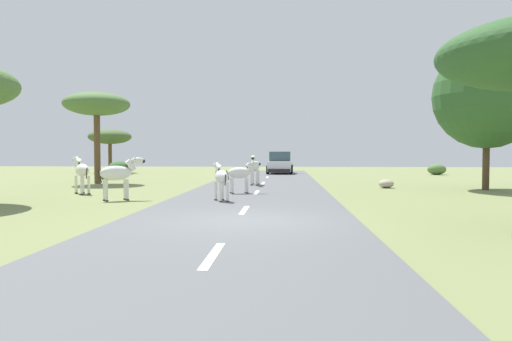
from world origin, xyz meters
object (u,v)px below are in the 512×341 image
zebra_2 (118,174)px  bush_3 (120,168)px  zebra_1 (221,177)px  rock_0 (386,184)px  tree_0 (110,137)px  bush_1 (106,176)px  zebra_4 (241,173)px  bush_2 (437,169)px  zebra_3 (81,171)px  tree_1 (487,96)px  zebra_0 (255,167)px  tree_3 (97,105)px  car_0 (280,163)px  rock_1 (115,173)px

zebra_2 → bush_3: zebra_2 is taller
zebra_1 → rock_0: size_ratio=1.93×
tree_0 → bush_1: 10.97m
zebra_1 → zebra_4: 3.08m
bush_2 → zebra_2: bearing=-130.8°
bush_3 → rock_0: (17.75, -12.74, -0.33)m
bush_2 → rock_0: size_ratio=1.94×
zebra_3 → tree_1: bearing=-31.5°
zebra_2 → bush_3: size_ratio=0.90×
tree_1 → bush_2: 15.60m
bush_3 → zebra_1: bearing=-61.7°
zebra_0 → bush_2: 18.62m
zebra_2 → zebra_4: 4.95m
zebra_1 → bush_2: zebra_1 is taller
zebra_0 → tree_1: size_ratio=0.25×
zebra_2 → tree_1: 16.54m
rock_0 → bush_1: bearing=160.0°
tree_3 → bush_2: 25.29m
zebra_2 → bush_2: bearing=105.4°
bush_1 → tree_0: bearing=109.3°
zebra_3 → zebra_4: bearing=-40.4°
zebra_0 → bush_1: zebra_0 is taller
zebra_2 → tree_0: size_ratio=0.44×
bush_2 → zebra_4: bearing=-127.1°
zebra_4 → zebra_3: bearing=-107.7°
zebra_2 → tree_0: (-8.85, 22.54, 2.08)m
zebra_4 → tree_0: (-13.03, 19.89, 2.17)m
zebra_1 → tree_0: 26.27m
zebra_4 → tree_3: (-8.57, 6.23, 3.46)m
zebra_0 → zebra_1: 7.94m
zebra_3 → car_0: car_0 is taller
zebra_4 → tree_0: tree_0 is taller
car_0 → bush_1: (-10.94, -8.59, -0.59)m
zebra_3 → tree_3: size_ratio=0.32×
tree_3 → tree_1: bearing=-9.4°
tree_3 → bush_1: bearing=104.6°
bush_3 → zebra_2: bearing=-70.5°
tree_3 → rock_1: tree_3 is taller
rock_1 → tree_1: bearing=-26.0°
zebra_1 → zebra_3: size_ratio=0.85×
zebra_1 → car_0: (1.84, 21.52, -0.03)m
bush_3 → rock_1: 3.49m
zebra_0 → rock_0: zebra_0 is taller
tree_1 → rock_1: tree_1 is taller
rock_0 → rock_1: bearing=151.0°
zebra_0 → rock_1: (-10.42, 8.46, -0.72)m
zebra_1 → zebra_2: 3.78m
car_0 → rock_0: car_0 is taller
car_0 → rock_1: (-11.60, -5.14, -0.57)m
bush_3 → bush_2: bearing=2.8°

